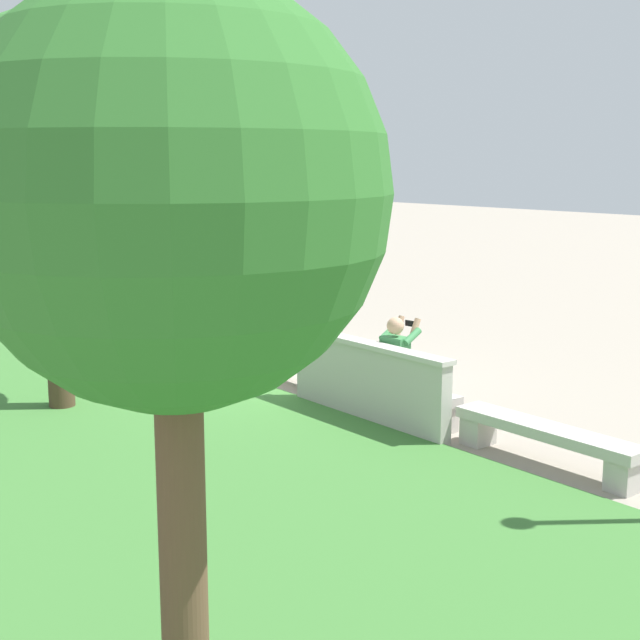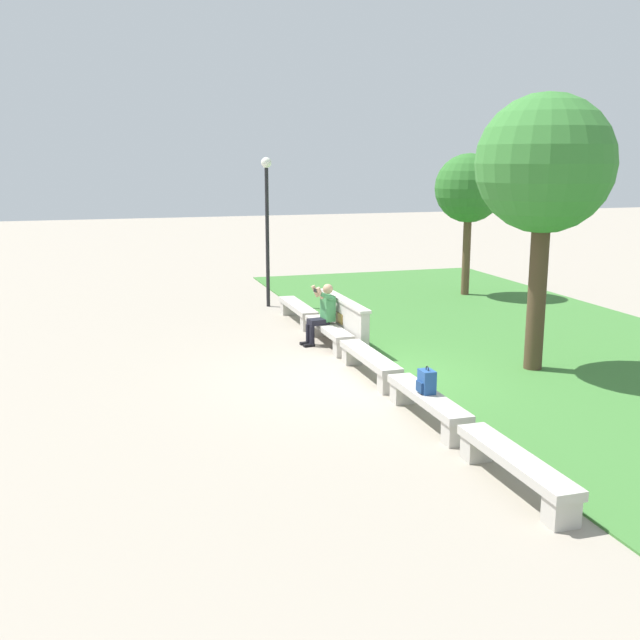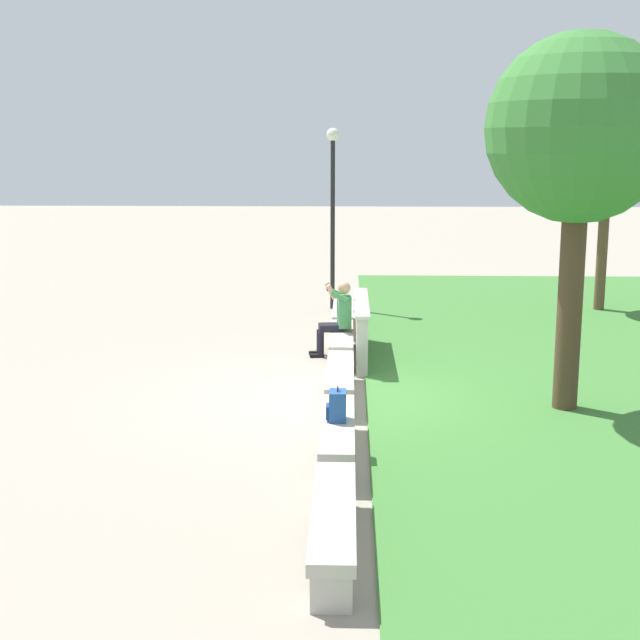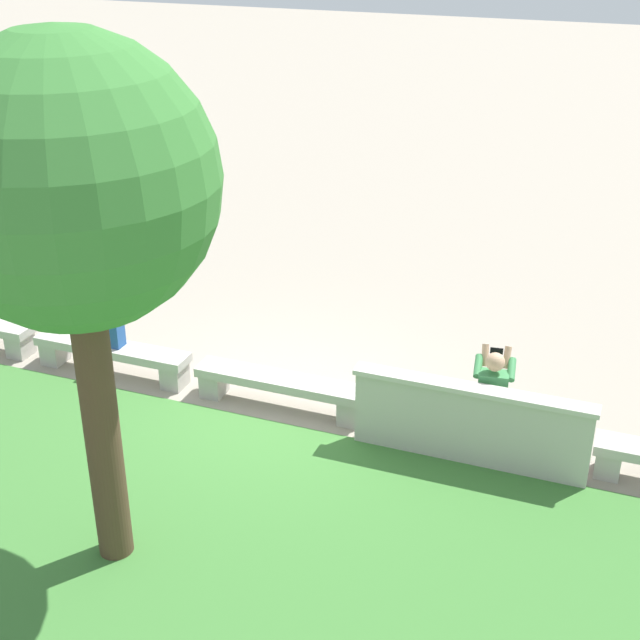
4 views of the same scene
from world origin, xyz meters
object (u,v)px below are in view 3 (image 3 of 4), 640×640
Objects in this scene: bench_main at (343,313)px; tree_left_background at (580,132)px; bench_far at (338,433)px; backpack at (337,406)px; lamp_post at (333,193)px; bench_near at (342,340)px; bench_mid at (340,378)px; person_photographer at (337,315)px; tree_behind_wall at (607,170)px; bench_end at (334,521)px.

tree_left_background is at bearing 30.02° from bench_main.
backpack is at bearing -170.85° from bench_far.
tree_left_background is at bearing 24.12° from lamp_post.
bench_near is 1.00× the size of bench_mid.
tree_behind_wall is at bearing 127.73° from person_photographer.
lamp_post is (-2.15, -0.25, 2.30)m from bench_main.
backpack reaches higher than bench_far.
bench_end is at bearing 0.16° from backpack.
person_photographer is at bearing 2.22° from lamp_post.
bench_mid is 4.75m from tree_left_background.
tree_behind_wall is (-2.12, 5.70, 2.80)m from bench_main.
bench_end is at bearing -34.68° from tree_left_background.
tree_left_background is (-2.06, 3.17, 3.52)m from bench_far.
tree_behind_wall is at bearing 129.09° from bench_near.
bench_end is at bearing 0.00° from bench_near.
lamp_post is at bearing -155.88° from tree_left_background.
tree_behind_wall is at bearing 149.29° from backpack.
bench_near is at bearing 179.92° from backpack.
tree_left_background is at bearing 81.89° from bench_mid.
backpack reaches higher than bench_near.
bench_main is at bearing 180.00° from bench_far.
bench_end is (2.51, 0.00, 0.00)m from bench_far.
bench_end is 0.55× the size of tree_behind_wall.
bench_main is at bearing -69.61° from tree_behind_wall.
person_photographer is 3.08× the size of backpack.
bench_mid is (5.03, 0.00, 0.00)m from bench_main.
person_photographer is 5.14m from backpack.
bench_main is 6.70m from tree_behind_wall.
bench_main is 1.73× the size of person_photographer.
bench_near is at bearing 25.57° from person_photographer.
lamp_post is at bearing -178.82° from bench_end.
backpack reaches higher than bench_mid.
lamp_post is (-7.63, -3.42, -1.22)m from tree_left_background.
bench_far is 9.97m from lamp_post.
person_photographer is 5.46m from tree_left_background.
tree_left_background is (-2.02, 3.17, 3.20)m from backpack.
backpack is at bearing 1.45° from lamp_post.
bench_mid is at bearing 2.01° from lamp_post.
tree_left_background reaches higher than lamp_post.
bench_main is 0.55× the size of tree_behind_wall.
bench_end is at bearing 0.00° from bench_main.
bench_near is 0.57× the size of lamp_post.
lamp_post reaches higher than bench_mid.
bench_main is 5.03m from bench_mid.
bench_main is 1.00× the size of bench_far.
bench_far is 5.21m from person_photographer.
bench_mid is at bearing 0.00° from bench_near.
bench_mid is at bearing 1.65° from person_photographer.
bench_near and bench_mid have the same top height.
lamp_post is at bearing -177.99° from bench_mid.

